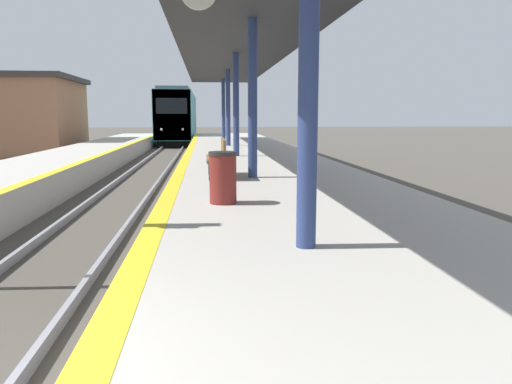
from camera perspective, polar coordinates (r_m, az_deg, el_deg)
train at (r=45.10m, az=-8.81°, el=8.53°), size 2.69×18.89×4.42m
station_canopy at (r=18.48m, az=-2.33°, el=15.72°), size 3.96×32.29×3.89m
trash_bin at (r=8.40m, az=-3.80°, el=1.67°), size 0.48×0.48×0.87m
bench at (r=12.09m, az=-4.32°, el=4.06°), size 0.44×1.77×0.92m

